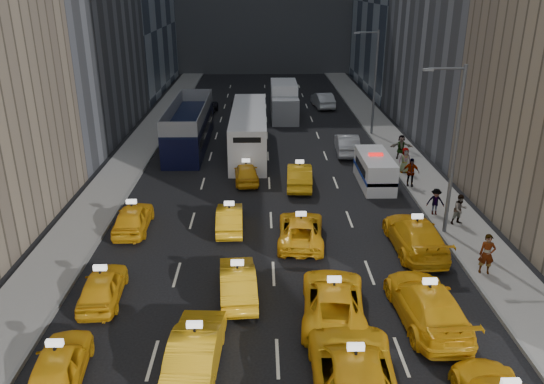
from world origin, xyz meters
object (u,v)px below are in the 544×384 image
at_px(double_decker, 189,126).
at_px(pedestrian_0, 487,254).
at_px(nypd_van, 375,170).
at_px(city_bus, 249,131).
at_px(box_truck, 284,101).

bearing_deg(double_decker, pedestrian_0, -46.48).
bearing_deg(double_decker, nypd_van, -28.08).
distance_m(city_bus, box_truck, 11.72).
height_order(nypd_van, box_truck, box_truck).
relative_size(double_decker, box_truck, 1.66).
distance_m(city_bus, pedestrian_0, 22.75).
bearing_deg(box_truck, pedestrian_0, -74.15).
bearing_deg(double_decker, box_truck, 56.72).
xyz_separation_m(double_decker, box_truck, (8.17, 9.93, -0.09)).
xyz_separation_m(nypd_van, double_decker, (-13.40, 9.12, 0.78)).
relative_size(nypd_van, city_bus, 0.40).
bearing_deg(pedestrian_0, box_truck, 117.78).
xyz_separation_m(nypd_van, city_bus, (-8.51, 7.80, 0.67)).
distance_m(double_decker, pedestrian_0, 26.57).
height_order(double_decker, city_bus, double_decker).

